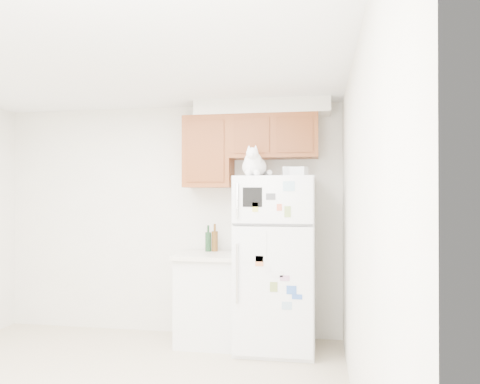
% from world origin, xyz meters
% --- Properties ---
extents(room_shell, '(3.84, 4.04, 2.52)m').
position_xyz_m(room_shell, '(0.12, 0.24, 1.67)').
color(room_shell, silver).
rests_on(room_shell, ground_plane).
extents(refrigerator, '(0.76, 0.78, 1.70)m').
position_xyz_m(refrigerator, '(1.23, 1.61, 0.85)').
color(refrigerator, white).
rests_on(refrigerator, ground_plane).
extents(base_counter, '(0.64, 0.64, 0.92)m').
position_xyz_m(base_counter, '(0.54, 1.68, 0.46)').
color(base_counter, white).
rests_on(base_counter, ground_plane).
extents(cat, '(0.29, 0.42, 0.30)m').
position_xyz_m(cat, '(1.04, 1.48, 1.81)').
color(cat, white).
rests_on(cat, refrigerator).
extents(storage_box_back, '(0.20, 0.15, 0.10)m').
position_xyz_m(storage_box_back, '(1.38, 1.65, 1.75)').
color(storage_box_back, white).
rests_on(storage_box_back, refrigerator).
extents(storage_box_front, '(0.18, 0.15, 0.09)m').
position_xyz_m(storage_box_front, '(1.46, 1.50, 1.74)').
color(storage_box_front, white).
rests_on(storage_box_front, refrigerator).
extents(bottle_green, '(0.06, 0.06, 0.28)m').
position_xyz_m(bottle_green, '(0.49, 1.85, 1.06)').
color(bottle_green, '#19381E').
rests_on(bottle_green, base_counter).
extents(bottle_amber, '(0.07, 0.07, 0.29)m').
position_xyz_m(bottle_amber, '(0.56, 1.86, 1.07)').
color(bottle_amber, '#593814').
rests_on(bottle_amber, base_counter).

